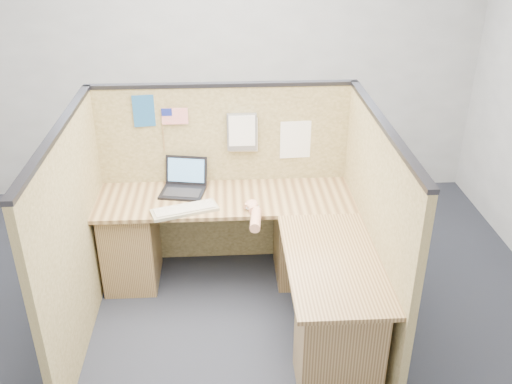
{
  "coord_description": "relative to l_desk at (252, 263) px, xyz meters",
  "views": [
    {
      "loc": [
        0.01,
        -3.16,
        2.78
      ],
      "look_at": [
        0.23,
        0.5,
        0.86
      ],
      "focal_mm": 40.0,
      "sensor_mm": 36.0,
      "label": 1
    }
  ],
  "objects": [
    {
      "name": "blue_poster",
      "position": [
        -0.77,
        0.68,
        0.94
      ],
      "size": [
        0.19,
        0.03,
        0.25
      ],
      "primitive_type": "cube",
      "rotation": [
        0.0,
        0.0,
        0.12
      ],
      "color": "#1D5287",
      "rests_on": "cubicle_partitions"
    },
    {
      "name": "keyboard",
      "position": [
        -0.48,
        0.19,
        0.35
      ],
      "size": [
        0.51,
        0.3,
        0.03
      ],
      "rotation": [
        0.0,
        0.0,
        0.31
      ],
      "color": "gray",
      "rests_on": "l_desk"
    },
    {
      "name": "cubicle_partitions",
      "position": [
        -0.18,
        0.14,
        0.38
      ],
      "size": [
        2.06,
        1.83,
        1.53
      ],
      "color": "brown",
      "rests_on": "floor"
    },
    {
      "name": "file_holder",
      "position": [
        -0.04,
        0.66,
        0.76
      ],
      "size": [
        0.23,
        0.05,
        0.29
      ],
      "color": "slate",
      "rests_on": "cubicle_partitions"
    },
    {
      "name": "laptop",
      "position": [
        -0.51,
        0.54,
        0.4
      ],
      "size": [
        0.37,
        0.37,
        0.24
      ],
      "rotation": [
        0.0,
        0.0,
        -0.18
      ],
      "color": "black",
      "rests_on": "l_desk"
    },
    {
      "name": "wall_back",
      "position": [
        -0.18,
        1.96,
        1.01
      ],
      "size": [
        5.0,
        0.0,
        5.0
      ],
      "primitive_type": "plane",
      "rotation": [
        1.57,
        0.0,
        0.0
      ],
      "color": "#9A9D9F",
      "rests_on": "floor"
    },
    {
      "name": "paper_left",
      "position": [
        -0.03,
        0.68,
        0.73
      ],
      "size": [
        0.22,
        0.01,
        0.28
      ],
      "primitive_type": "cube",
      "rotation": [
        0.0,
        0.0,
        -0.04
      ],
      "color": "white",
      "rests_on": "cubicle_partitions"
    },
    {
      "name": "l_desk",
      "position": [
        0.0,
        0.0,
        0.0
      ],
      "size": [
        1.95,
        1.75,
        0.73
      ],
      "color": "brown",
      "rests_on": "floor"
    },
    {
      "name": "paper_right",
      "position": [
        0.38,
        0.68,
        0.68
      ],
      "size": [
        0.24,
        0.02,
        0.31
      ],
      "primitive_type": "cube",
      "rotation": [
        0.0,
        0.0,
        0.06
      ],
      "color": "white",
      "rests_on": "cubicle_partitions"
    },
    {
      "name": "mouse",
      "position": [
        0.01,
        0.19,
        0.36
      ],
      "size": [
        0.11,
        0.07,
        0.05
      ],
      "primitive_type": "ellipsoid",
      "rotation": [
        0.0,
        0.0,
        0.04
      ],
      "color": "silver",
      "rests_on": "l_desk"
    },
    {
      "name": "floor",
      "position": [
        -0.18,
        -0.29,
        -0.39
      ],
      "size": [
        5.0,
        5.0,
        0.0
      ],
      "primitive_type": "plane",
      "color": "black",
      "rests_on": "ground"
    },
    {
      "name": "american_flag",
      "position": [
        -0.57,
        0.67,
        0.88
      ],
      "size": [
        0.2,
        0.01,
        0.35
      ],
      "color": "olive",
      "rests_on": "cubicle_partitions"
    },
    {
      "name": "hand_forearm",
      "position": [
        0.02,
        0.05,
        0.38
      ],
      "size": [
        0.11,
        0.39,
        0.08
      ],
      "color": "#DFA27B",
      "rests_on": "l_desk"
    }
  ]
}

